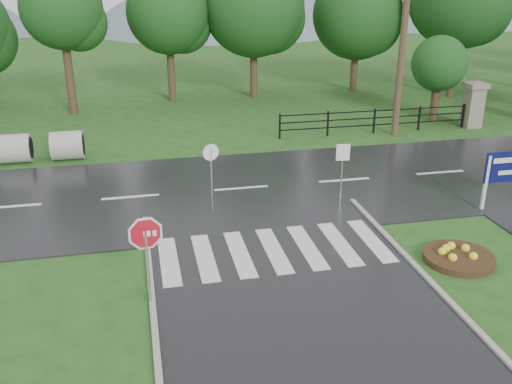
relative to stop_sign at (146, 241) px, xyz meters
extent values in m
plane|color=#22501A|center=(3.58, -2.98, -1.74)|extent=(120.00, 120.00, 0.00)
cube|color=black|center=(3.58, 7.02, -1.74)|extent=(90.00, 8.00, 0.04)
cube|color=silver|center=(0.58, 2.02, -1.68)|extent=(0.50, 2.80, 0.02)
cube|color=silver|center=(1.58, 2.02, -1.68)|extent=(0.50, 2.80, 0.02)
cube|color=silver|center=(2.58, 2.02, -1.68)|extent=(0.50, 2.80, 0.02)
cube|color=silver|center=(3.58, 2.02, -1.68)|extent=(0.50, 2.80, 0.02)
cube|color=silver|center=(4.58, 2.02, -1.68)|extent=(0.50, 2.80, 0.02)
cube|color=silver|center=(5.58, 2.02, -1.68)|extent=(0.50, 2.80, 0.02)
cube|color=silver|center=(6.58, 2.02, -1.68)|extent=(0.50, 2.80, 0.02)
cube|color=gray|center=(16.58, 13.02, -0.74)|extent=(0.80, 0.80, 2.00)
cube|color=#6B6659|center=(16.58, 13.02, 0.38)|extent=(1.00, 1.00, 0.24)
cube|color=black|center=(11.33, 13.02, -1.34)|extent=(9.50, 0.05, 0.05)
cube|color=black|center=(11.33, 13.02, -0.99)|extent=(9.50, 0.05, 0.05)
cube|color=black|center=(11.33, 13.02, -0.64)|extent=(9.50, 0.05, 0.05)
cube|color=black|center=(6.58, 13.02, -1.14)|extent=(0.08, 0.08, 1.20)
cube|color=black|center=(16.08, 13.02, -1.14)|extent=(0.08, 0.08, 1.20)
sphere|color=slate|center=(11.58, 62.02, -19.02)|extent=(48.00, 48.00, 48.00)
sphere|color=slate|center=(39.58, 62.02, -14.70)|extent=(36.00, 36.00, 36.00)
cylinder|color=#9E9B93|center=(-5.02, 12.02, -1.14)|extent=(1.30, 1.20, 1.20)
cylinder|color=#9E9B93|center=(-2.92, 12.02, -1.14)|extent=(1.30, 1.20, 1.20)
cube|color=#939399|center=(0.00, 0.00, -0.82)|extent=(0.06, 0.06, 1.84)
cylinder|color=white|center=(0.00, 0.01, 0.19)|extent=(1.10, 0.16, 1.11)
cylinder|color=#B40C1C|center=(0.00, 0.00, 0.19)|extent=(0.96, 0.15, 0.96)
cube|color=silver|center=(11.16, 3.46, -0.78)|extent=(0.10, 0.10, 1.93)
cylinder|color=#332111|center=(8.50, 0.41, -1.64)|extent=(1.95, 1.95, 0.19)
cube|color=#939399|center=(6.72, 5.11, -0.75)|extent=(0.04, 0.04, 1.98)
cube|color=white|center=(6.72, 5.09, 0.09)|extent=(0.47, 0.07, 0.57)
cylinder|color=#939399|center=(2.26, 5.21, -0.63)|extent=(0.07, 0.07, 2.22)
cylinder|color=white|center=(2.26, 5.19, 0.36)|extent=(0.54, 0.17, 0.55)
cylinder|color=#473523|center=(12.20, 12.52, 2.93)|extent=(0.31, 0.31, 9.35)
cylinder|color=#3D2B1C|center=(15.31, 14.52, -0.50)|extent=(0.41, 0.41, 2.49)
sphere|color=#144116|center=(15.31, 14.52, 1.25)|extent=(2.81, 2.81, 2.81)
camera|label=1|loc=(-0.01, -12.13, 6.02)|focal=40.00mm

